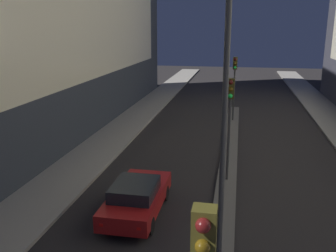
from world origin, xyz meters
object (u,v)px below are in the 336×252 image
Objects in this scene: traffic_light_mid at (230,107)px; traffic_light_far at (235,75)px; street_lamp at (227,46)px; car_left_lane at (137,197)px.

traffic_light_mid is 11.57m from traffic_light_far.
street_lamp is (0.00, -18.07, 2.99)m from traffic_light_far.
street_lamp is at bearing -39.25° from car_left_lane.
car_left_lane is (-3.31, -15.37, -2.88)m from traffic_light_far.
traffic_light_mid is 1.08× the size of car_left_lane.
car_left_lane is at bearing 140.75° from street_lamp.
traffic_light_mid is 7.16m from street_lamp.
street_lamp is at bearing -90.00° from traffic_light_far.
car_left_lane is at bearing -102.15° from traffic_light_far.
traffic_light_far reaches higher than car_left_lane.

